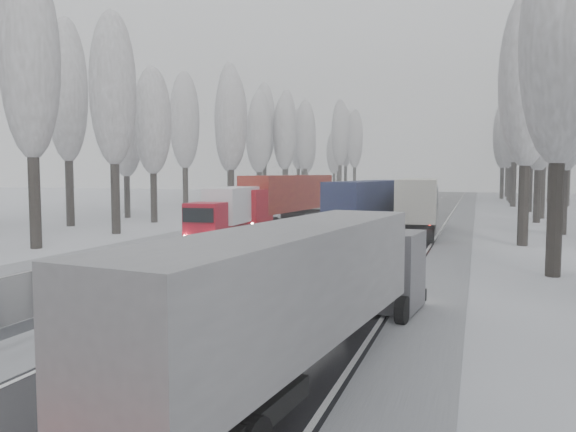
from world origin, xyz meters
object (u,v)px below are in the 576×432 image
Objects in this scene: truck_grey_tarp at (310,286)px; truck_red_red at (285,197)px; truck_cream_box at (419,201)px; truck_red_white at (240,207)px; truck_blue_box at (373,203)px; box_truck_distant at (428,195)px.

truck_red_red is at bearing 116.85° from truck_grey_tarp.
truck_cream_box is (-0.70, 32.77, 0.40)m from truck_grey_tarp.
truck_cream_box is 11.86m from truck_red_red.
truck_grey_tarp is 0.98× the size of truck_red_white.
truck_red_white is (-12.79, -6.09, -0.35)m from truck_cream_box.
truck_blue_box is at bearing 104.30° from truck_grey_tarp.
truck_cream_box is at bearing -1.65° from truck_red_red.
truck_grey_tarp is 0.84× the size of truck_cream_box.
truck_red_red is at bearing 169.18° from truck_blue_box.
truck_blue_box is (-4.11, 31.49, 0.31)m from truck_grey_tarp.
truck_red_red reaches higher than truck_cream_box.
truck_grey_tarp is at bearing -92.36° from truck_cream_box.
truck_red_red is (-12.46, 34.27, 0.54)m from truck_grey_tarp.
truck_blue_box reaches higher than truck_grey_tarp.
box_truck_distant is at bearing 96.54° from truck_blue_box.
truck_red_red is at bearing 169.17° from truck_cream_box.
truck_red_red is (1.03, 7.58, 0.49)m from truck_red_white.
truck_cream_box reaches higher than box_truck_distant.
truck_cream_box reaches higher than truck_grey_tarp.
box_truck_distant is at bearing 90.16° from truck_cream_box.
truck_blue_box is 3.65m from truck_cream_box.
truck_cream_box is 40.77m from box_truck_distant.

